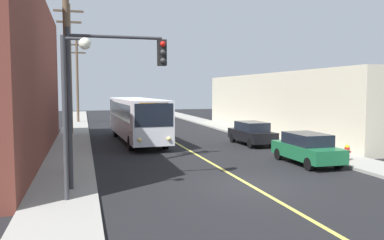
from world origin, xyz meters
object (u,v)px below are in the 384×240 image
parked_car_black (252,133)px  utility_pole_mid (70,63)px  city_bus (137,117)px  utility_pole_near (66,34)px  street_lamp_left (71,93)px  utility_pole_far (77,77)px  fire_hydrant (347,152)px  traffic_signal_left_corner (111,78)px  parked_car_green (307,148)px

parked_car_black → utility_pole_mid: utility_pole_mid is taller
city_bus → utility_pole_near: size_ratio=1.09×
city_bus → parked_car_black: (7.55, -3.87, -0.98)m
street_lamp_left → utility_pole_far: bearing=90.4°
city_bus → utility_pole_mid: utility_pole_mid is taller
utility_pole_near → fire_hydrant: (13.94, -0.74, -5.71)m
traffic_signal_left_corner → fire_hydrant: (12.26, 2.20, -3.72)m
utility_pole_far → traffic_signal_left_corner: 31.89m
utility_pole_mid → city_bus: bearing=-48.5°
parked_car_green → parked_car_black: 7.31m
parked_car_black → utility_pole_far: utility_pole_far is taller
city_bus → fire_hydrant: bearing=-50.6°
city_bus → utility_pole_far: bearing=103.7°
utility_pole_near → utility_pole_mid: 16.26m
parked_car_black → street_lamp_left: bearing=-136.0°
parked_car_black → utility_pole_near: utility_pole_near is taller
utility_pole_mid → fire_hydrant: (14.30, -16.99, -5.49)m
street_lamp_left → fire_hydrant: size_ratio=6.55×
fire_hydrant → utility_pole_far: bearing=115.1°
parked_car_green → traffic_signal_left_corner: 10.98m
utility_pole_near → traffic_signal_left_corner: (1.68, -2.93, -1.99)m
parked_car_green → utility_pole_far: 31.84m
utility_pole_near → traffic_signal_left_corner: size_ratio=1.88×
street_lamp_left → utility_pole_mid: bearing=91.7°
parked_car_black → city_bus: bearing=152.9°
street_lamp_left → city_bus: bearing=74.6°
city_bus → utility_pole_near: 12.53m
parked_car_green → utility_pole_near: 12.98m
utility_pole_mid → traffic_signal_left_corner: 19.37m
utility_pole_near → utility_pole_far: size_ratio=1.19×
city_bus → parked_car_green: size_ratio=2.78×
utility_pole_far → fire_hydrant: 33.07m
parked_car_green → utility_pole_far: bearing=111.9°
utility_pole_mid → fire_hydrant: 22.87m
parked_car_black → fire_hydrant: bearing=-75.8°
parked_car_green → utility_pole_near: (-11.77, 0.35, 5.46)m
traffic_signal_left_corner → fire_hydrant: size_ratio=7.14×
parked_car_black → street_lamp_left: size_ratio=0.81×
traffic_signal_left_corner → utility_pole_mid: bearing=96.1°
utility_pole_far → utility_pole_mid: bearing=-91.8°
utility_pole_near → fire_hydrant: 15.08m
city_bus → utility_pole_near: (-4.44, -10.82, 4.48)m
parked_car_black → traffic_signal_left_corner: size_ratio=0.74×
utility_pole_far → fire_hydrant: (13.89, -29.63, -4.78)m
utility_pole_mid → fire_hydrant: utility_pole_mid is taller
utility_pole_mid → utility_pole_far: 12.67m
traffic_signal_left_corner → street_lamp_left: traffic_signal_left_corner is taller
utility_pole_near → fire_hydrant: size_ratio=13.39×
utility_pole_far → street_lamp_left: utility_pole_far is taller
utility_pole_near → parked_car_green: bearing=-1.7°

